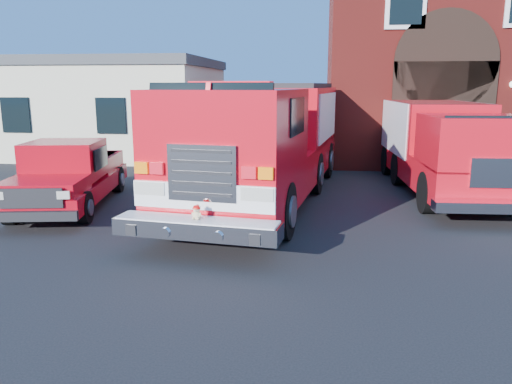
# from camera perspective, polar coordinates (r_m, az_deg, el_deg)

# --- Properties ---
(ground) EXTENTS (100.00, 100.00, 0.00)m
(ground) POSITION_cam_1_polar(r_m,az_deg,el_deg) (10.45, 0.82, -5.60)
(ground) COLOR black
(ground) RESTS_ON ground
(parking_stripe_far) EXTENTS (0.12, 3.00, 0.01)m
(parking_stripe_far) POSITION_cam_1_polar(r_m,az_deg,el_deg) (18.02, 24.47, 0.89)
(parking_stripe_far) COLOR yellow
(parking_stripe_far) RESTS_ON ground
(fire_station) EXTENTS (15.20, 10.20, 8.45)m
(fire_station) POSITION_cam_1_polar(r_m,az_deg,el_deg) (25.18, 26.17, 13.39)
(fire_station) COLOR maroon
(fire_station) RESTS_ON ground
(side_building) EXTENTS (10.20, 8.20, 4.35)m
(side_building) POSITION_cam_1_polar(r_m,az_deg,el_deg) (25.03, -16.88, 9.40)
(side_building) COLOR beige
(side_building) RESTS_ON ground
(fire_engine) EXTENTS (4.30, 10.88, 3.26)m
(fire_engine) POSITION_cam_1_polar(r_m,az_deg,el_deg) (13.91, 1.17, 5.98)
(fire_engine) COLOR black
(fire_engine) RESTS_ON ground
(pickup_truck) EXTENTS (2.85, 5.66, 1.77)m
(pickup_truck) POSITION_cam_1_polar(r_m,az_deg,el_deg) (14.10, -20.55, 1.79)
(pickup_truck) COLOR black
(pickup_truck) RESTS_ON ground
(secondary_truck) EXTENTS (2.89, 8.27, 2.65)m
(secondary_truck) POSITION_cam_1_polar(r_m,az_deg,el_deg) (16.04, 20.54, 5.15)
(secondary_truck) COLOR black
(secondary_truck) RESTS_ON ground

